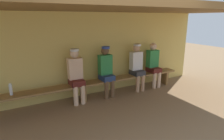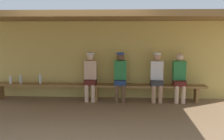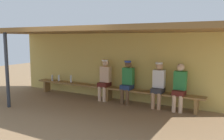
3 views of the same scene
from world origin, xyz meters
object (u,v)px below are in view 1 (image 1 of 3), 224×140
(player_with_sunglasses, at_px, (106,69))
(player_in_blue, at_px, (76,73))
(player_middle, at_px, (137,65))
(water_bottle_clear, at_px, (11,89))
(bench, at_px, (83,86))
(player_shirtless_tan, at_px, (153,63))

(player_with_sunglasses, height_order, player_in_blue, same)
(player_middle, distance_m, player_in_blue, 1.82)
(player_middle, relative_size, water_bottle_clear, 5.14)
(bench, bearing_deg, player_with_sunglasses, 0.31)
(player_with_sunglasses, bearing_deg, player_middle, 0.00)
(player_shirtless_tan, xyz_separation_m, player_middle, (-0.61, 0.00, 0.02))
(player_shirtless_tan, xyz_separation_m, player_with_sunglasses, (-1.61, 0.00, 0.02))
(bench, height_order, player_middle, player_middle)
(bench, xyz_separation_m, player_shirtless_tan, (2.27, 0.00, 0.34))
(player_with_sunglasses, bearing_deg, bench, -179.69)
(player_with_sunglasses, relative_size, player_middle, 1.00)
(player_shirtless_tan, bearing_deg, bench, -179.92)
(player_middle, bearing_deg, water_bottle_clear, 179.42)
(bench, relative_size, water_bottle_clear, 22.95)
(player_shirtless_tan, relative_size, player_middle, 0.99)
(player_in_blue, bearing_deg, water_bottle_clear, 178.68)
(player_with_sunglasses, relative_size, player_in_blue, 1.00)
(water_bottle_clear, bearing_deg, player_in_blue, -1.32)
(player_with_sunglasses, height_order, player_middle, same)
(bench, bearing_deg, player_in_blue, 178.75)
(bench, xyz_separation_m, water_bottle_clear, (-1.60, 0.04, 0.20))
(player_with_sunglasses, xyz_separation_m, water_bottle_clear, (-2.26, 0.03, -0.16))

